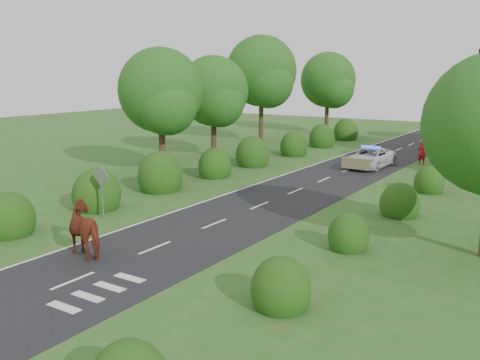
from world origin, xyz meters
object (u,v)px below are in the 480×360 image
Objects in this scene: road_sign at (102,184)px; pedestrian_red at (422,153)px; pedestrian_purple at (449,150)px; police_van at (370,158)px; cow at (89,233)px.

road_sign is 24.91m from pedestrian_red.
road_sign reaches higher than pedestrian_red.
pedestrian_red is 1.06× the size of pedestrian_purple.
pedestrian_red is (2.76, 3.34, 0.17)m from police_van.
pedestrian_red is (5.19, 27.24, 0.02)m from cow.
police_van is at bearing 65.99° from pedestrian_purple.
pedestrian_red is at bearing 53.44° from police_van.
police_van is (2.43, 23.90, -0.15)m from cow.
cow is (3.48, -3.91, -0.80)m from road_sign.
police_van is at bearing -176.97° from cow.
road_sign reaches higher than cow.
cow is at bearing -48.28° from road_sign.
road_sign is 1.54× the size of pedestrian_purple.
police_van is 2.98× the size of pedestrian_red.
road_sign is 28.29m from pedestrian_purple.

